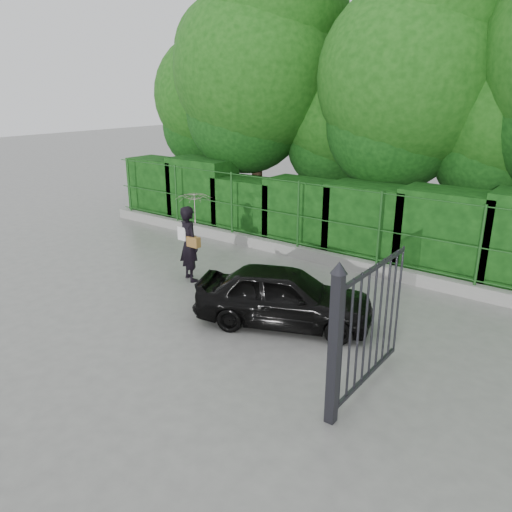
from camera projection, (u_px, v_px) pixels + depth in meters
The scene contains 8 objects.
ground at pixel (165, 308), 10.48m from camera, with size 80.00×80.00×0.00m, color gray.
kerb at pixel (285, 249), 13.83m from camera, with size 14.00×0.25×0.30m, color #9E9E99.
fence at pixel (293, 213), 13.36m from camera, with size 14.13×0.06×1.80m.
hedge at pixel (308, 212), 14.24m from camera, with size 14.20×1.20×2.26m.
trees at pixel (385, 79), 14.18m from camera, with size 17.10×6.15×8.08m.
gate at pixel (351, 332), 6.92m from camera, with size 0.22×2.33×2.36m.
woman at pixel (192, 226), 11.60m from camera, with size 0.95×0.85×2.14m.
car at pixel (284, 296), 9.64m from camera, with size 1.38×3.42×1.17m, color black.
Camera 1 is at (7.29, -6.48, 4.41)m, focal length 35.00 mm.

